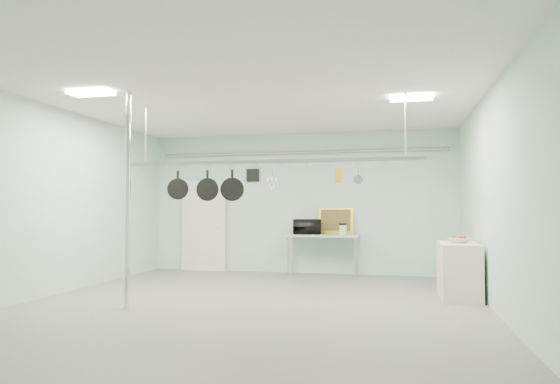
% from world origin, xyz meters
% --- Properties ---
extents(floor, '(8.00, 8.00, 0.00)m').
position_xyz_m(floor, '(0.00, 0.00, 0.00)').
color(floor, gray).
rests_on(floor, ground).
extents(ceiling, '(7.00, 8.00, 0.02)m').
position_xyz_m(ceiling, '(0.00, 0.00, 3.19)').
color(ceiling, silver).
rests_on(ceiling, back_wall).
extents(back_wall, '(7.00, 0.02, 3.20)m').
position_xyz_m(back_wall, '(0.00, 3.99, 1.60)').
color(back_wall, '#AACCB7').
rests_on(back_wall, floor).
extents(right_wall, '(0.02, 8.00, 3.20)m').
position_xyz_m(right_wall, '(3.49, 0.00, 1.60)').
color(right_wall, '#AACCB7').
rests_on(right_wall, floor).
extents(door, '(1.10, 0.10, 2.20)m').
position_xyz_m(door, '(-2.30, 3.94, 1.05)').
color(door, silver).
rests_on(door, floor).
extents(wall_vent, '(0.30, 0.04, 0.30)m').
position_xyz_m(wall_vent, '(-1.10, 3.97, 2.25)').
color(wall_vent, black).
rests_on(wall_vent, back_wall).
extents(conduit_pipe, '(6.60, 0.07, 0.07)m').
position_xyz_m(conduit_pipe, '(0.00, 3.90, 2.75)').
color(conduit_pipe, gray).
rests_on(conduit_pipe, back_wall).
extents(chrome_pole, '(0.08, 0.08, 3.20)m').
position_xyz_m(chrome_pole, '(-1.70, -0.60, 1.60)').
color(chrome_pole, silver).
rests_on(chrome_pole, floor).
extents(prep_table, '(1.60, 0.70, 0.91)m').
position_xyz_m(prep_table, '(0.60, 3.60, 0.83)').
color(prep_table, '#A0BCAA').
rests_on(prep_table, floor).
extents(side_cabinet, '(0.60, 1.20, 0.90)m').
position_xyz_m(side_cabinet, '(3.15, 1.40, 0.45)').
color(side_cabinet, beige).
rests_on(side_cabinet, floor).
extents(pot_rack, '(4.80, 0.06, 1.00)m').
position_xyz_m(pot_rack, '(0.20, 0.30, 2.23)').
color(pot_rack, '#B7B7BC').
rests_on(pot_rack, ceiling).
extents(light_panel_left, '(0.65, 0.30, 0.05)m').
position_xyz_m(light_panel_left, '(-2.20, -0.80, 3.16)').
color(light_panel_left, white).
rests_on(light_panel_left, ceiling).
extents(light_panel_right, '(0.65, 0.30, 0.05)m').
position_xyz_m(light_panel_right, '(2.40, 0.60, 3.16)').
color(light_panel_right, white).
rests_on(light_panel_right, ceiling).
extents(microwave, '(0.63, 0.45, 0.33)m').
position_xyz_m(microwave, '(0.27, 3.55, 1.07)').
color(microwave, black).
rests_on(microwave, prep_table).
extents(coffee_canister, '(0.18, 0.18, 0.20)m').
position_xyz_m(coffee_canister, '(1.04, 3.59, 1.01)').
color(coffee_canister, silver).
rests_on(coffee_canister, prep_table).
extents(painting_large, '(0.78, 0.15, 0.58)m').
position_xyz_m(painting_large, '(0.85, 3.90, 1.20)').
color(painting_large, yellow).
rests_on(painting_large, prep_table).
extents(painting_small, '(0.30, 0.09, 0.25)m').
position_xyz_m(painting_small, '(1.07, 3.90, 1.03)').
color(painting_small, '#2E2010').
rests_on(painting_small, prep_table).
extents(fruit_bowl, '(0.43, 0.43, 0.08)m').
position_xyz_m(fruit_bowl, '(3.16, 1.40, 0.94)').
color(fruit_bowl, silver).
rests_on(fruit_bowl, side_cabinet).
extents(skillet_left, '(0.35, 0.15, 0.46)m').
position_xyz_m(skillet_left, '(-1.32, 0.30, 1.86)').
color(skillet_left, black).
rests_on(skillet_left, pot_rack).
extents(skillet_mid, '(0.37, 0.08, 0.50)m').
position_xyz_m(skillet_mid, '(-0.80, 0.30, 1.84)').
color(skillet_mid, black).
rests_on(skillet_mid, pot_rack).
extents(skillet_right, '(0.37, 0.16, 0.51)m').
position_xyz_m(skillet_right, '(-0.38, 0.30, 1.83)').
color(skillet_right, black).
rests_on(skillet_right, pot_rack).
extents(whisk, '(0.26, 0.26, 0.37)m').
position_xyz_m(whisk, '(0.28, 0.30, 1.90)').
color(whisk, '#B4B5B9').
rests_on(whisk, pot_rack).
extents(grater, '(0.10, 0.04, 0.25)m').
position_xyz_m(grater, '(1.30, 0.30, 1.96)').
color(grater, gold).
rests_on(grater, pot_rack).
extents(saucepan, '(0.16, 0.12, 0.25)m').
position_xyz_m(saucepan, '(1.61, 0.30, 1.96)').
color(saucepan, '#BCBCC1').
rests_on(saucepan, pot_rack).
extents(fruit_cluster, '(0.24, 0.24, 0.09)m').
position_xyz_m(fruit_cluster, '(3.16, 1.40, 0.98)').
color(fruit_cluster, maroon).
rests_on(fruit_cluster, fruit_bowl).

